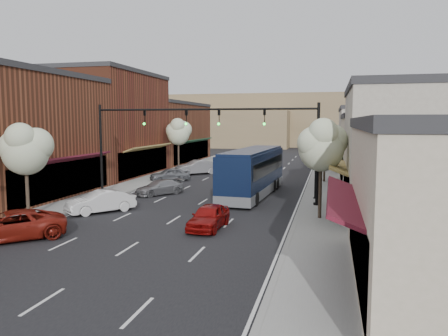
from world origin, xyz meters
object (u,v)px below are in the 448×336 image
Objects in this scene: tree_right_far at (326,140)px; lamp_post_near at (316,159)px; coach_bus at (253,172)px; signal_mast_right at (282,138)px; tree_left_near at (25,148)px; tree_right_near at (322,144)px; red_hatchback at (209,217)px; lamp_post_far at (321,146)px; parked_car_e at (197,167)px; parked_car_b at (101,202)px; signal_mast_left at (130,137)px; parked_car_d at (170,174)px; parked_car_a at (10,226)px; tree_left_far at (178,131)px; parked_car_c at (159,187)px.

tree_right_far is 9.51m from lamp_post_near.
lamp_post_near reaches higher than coach_bus.
tree_right_far is at bearing 77.15° from signal_mast_right.
tree_left_near is at bearing -149.86° from signal_mast_right.
tree_right_near reaches higher than red_hatchback.
tree_right_near is 17.08m from tree_left_near.
tree_left_near is at bearing -119.78° from lamp_post_far.
coach_bus reaches higher than parked_car_e.
parked_car_b is at bearing 44.25° from tree_left_near.
signal_mast_left is at bearing 139.72° from red_hatchback.
signal_mast_left is at bearing -30.33° from parked_car_d.
coach_bus is 11.91m from parked_car_b.
parked_car_b reaches higher than red_hatchback.
parked_car_d is 5.93m from parked_car_e.
tree_right_far is 0.45× the size of coach_bus.
tree_left_near is 5.50m from parked_car_b.
lamp_post_far is (0.00, 17.50, 0.00)m from lamp_post_near.
parked_car_a is at bearing -62.58° from tree_left_near.
signal_mast_right is at bearing -49.29° from coach_bus.
signal_mast_right reaches higher than tree_left_far.
tree_right_near is 9.51m from coach_bus.
red_hatchback is at bearing -89.00° from coach_bus.
tree_left_near is 1.21× the size of parked_car_e.
tree_right_far is 10.28m from coach_bus.
parked_car_c is (4.05, 10.14, -3.64)m from tree_left_near.
tree_right_near is 7.74m from red_hatchback.
tree_left_near is 16.25m from coach_bus.
lamp_post_far is at bearing 67.99° from parked_car_e.
tree_left_far is 0.51× the size of coach_bus.
red_hatchback is at bearing -22.08° from parked_car_e.
tree_right_far reaches higher than lamp_post_near.
red_hatchback is 24.33m from parked_car_e.
tree_left_far is 9.43m from parked_car_d.
red_hatchback is at bearing -100.77° from lamp_post_far.
red_hatchback is 8.16m from parked_car_b.
tree_left_far is at bearing 127.04° from tree_right_near.
signal_mast_right is 1.44× the size of tree_left_near.
tree_right_far is 1.40× the size of red_hatchback.
lamp_post_near is 1.04× the size of parked_car_b.
parked_car_a reaches higher than parked_car_d.
parked_car_a is at bearing -33.78° from parked_car_d.
lamp_post_far is (-0.55, 8.06, -0.99)m from tree_right_far.
signal_mast_right is 1.85× the size of lamp_post_near.
parked_car_a reaches higher than red_hatchback.
parked_car_a is at bearing -62.41° from parked_car_c.
red_hatchback is 0.76× the size of parked_car_a.
tree_left_far is 1.53× the size of parked_car_c.
signal_mast_left is 11.80m from red_hatchback.
signal_mast_right is 1.60× the size of parked_car_a.
parked_car_b reaches higher than parked_car_c.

